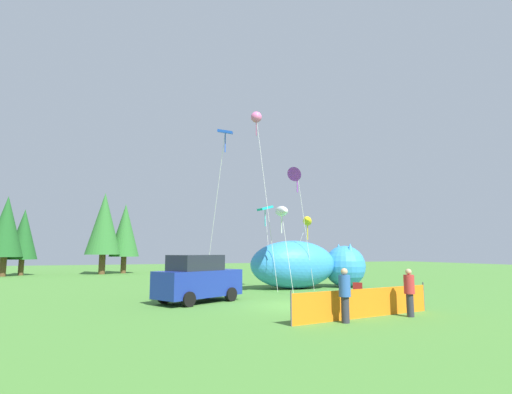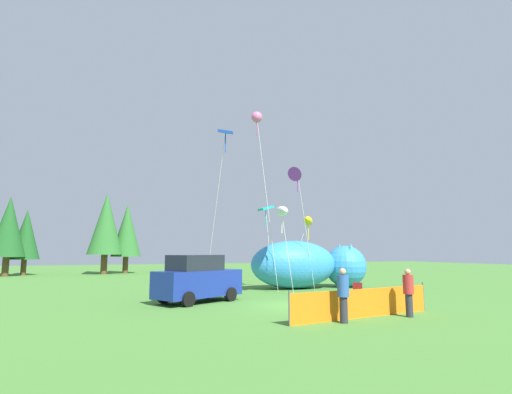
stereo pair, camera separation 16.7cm
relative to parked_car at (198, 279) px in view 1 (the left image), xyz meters
The scene contains 17 objects.
ground_plane 4.91m from the parked_car, 34.99° to the right, with size 120.00×120.00×0.00m, color #477F33.
parked_car is the anchor object (origin of this frame).
folding_chair 7.87m from the parked_car, 15.97° to the right, with size 0.68×0.68×0.89m.
inflatable_cat 9.47m from the parked_car, 28.45° to the left, with size 8.17×3.38×3.09m.
safety_fence 8.06m from the parked_car, 53.77° to the right, with size 6.64×1.13×1.14m.
spectator_in_white_shirt 7.94m from the parked_car, 64.32° to the right, with size 0.40×0.40×1.84m.
spectator_in_red_shirt 9.46m from the parked_car, 47.36° to the right, with size 0.38×0.38×1.76m.
kite_pink_octopus 12.59m from the parked_car, 46.06° to the left, with size 0.88×2.63×11.82m.
kite_yellow_hero 11.21m from the parked_car, 32.00° to the left, with size 2.56×1.94×4.90m.
kite_teal_diamond 10.69m from the parked_car, 48.12° to the left, with size 0.97×2.11×5.67m.
kite_white_ghost 7.02m from the parked_car, 22.97° to the left, with size 1.52×3.10×5.26m.
kite_blue_box 9.60m from the parked_car, 58.11° to the left, with size 1.24×2.51×9.98m.
kite_purple_delta 9.96m from the parked_car, 24.46° to the left, with size 1.77×1.51×8.02m.
horizon_tree_east 29.74m from the parked_car, 113.18° to the left, with size 2.78×2.78×6.64m.
horizon_tree_west 29.15m from the parked_car, 116.64° to the left, with size 3.25×3.25×7.76m.
horizon_tree_mid 27.00m from the parked_car, 98.84° to the left, with size 3.61×3.61×8.61m.
horizon_tree_northeast 27.74m from the parked_car, 93.94° to the left, with size 3.19×3.19×7.62m.
Camera 1 is at (-8.39, -16.31, 2.42)m, focal length 28.00 mm.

